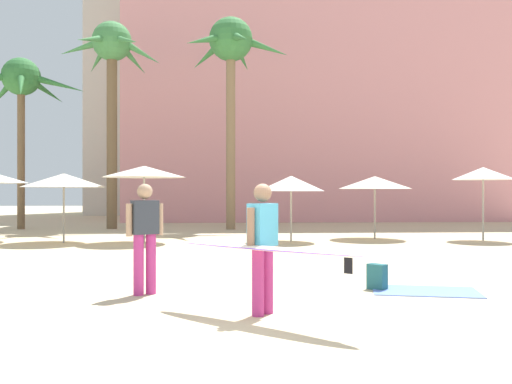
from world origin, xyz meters
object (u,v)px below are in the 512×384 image
Objects in this scene: palm_tree_far_left at (21,87)px; cafe_umbrella_0 at (483,174)px; backpack at (378,277)px; cafe_umbrella_3 at (144,172)px; cafe_umbrella_1 at (291,184)px; palm_tree_left at (112,62)px; cafe_umbrella_4 at (375,183)px; cafe_umbrella_7 at (64,180)px; person_far_right at (263,245)px; person_mid_right at (145,234)px; beach_towel at (425,291)px; palm_tree_center at (231,53)px.

palm_tree_far_left is 19.16m from cafe_umbrella_0.
cafe_umbrella_3 is at bearing 77.58° from backpack.
cafe_umbrella_3 is at bearing -179.28° from cafe_umbrella_1.
cafe_umbrella_4 is at bearing -29.21° from palm_tree_left.
palm_tree_far_left is 13.62m from cafe_umbrella_1.
cafe_umbrella_1 is (7.18, -6.62, -5.51)m from palm_tree_left.
person_far_right is at bearing -61.92° from cafe_umbrella_7.
palm_tree_far_left is 18.20m from person_mid_right.
beach_towel is at bearing -101.01° from cafe_umbrella_4.
palm_tree_center is at bearing -3.64° from palm_tree_far_left.
cafe_umbrella_4 is 10.39m from cafe_umbrella_7.
palm_tree_left is 16.01m from cafe_umbrella_0.
person_far_right is 2.38m from person_mid_right.
cafe_umbrella_7 reaches higher than beach_towel.
person_mid_right is (-6.42, -9.93, -0.99)m from cafe_umbrella_4.
cafe_umbrella_3 is at bearing -172.95° from cafe_umbrella_4.
cafe_umbrella_7 is (-0.14, -6.59, -5.41)m from palm_tree_left.
palm_tree_center is 3.51× the size of cafe_umbrella_7.
cafe_umbrella_0 is at bearing -25.85° from palm_tree_left.
person_mid_right is (-1.47, -15.03, -6.73)m from palm_tree_center.
palm_tree_center is at bearing 101.37° from beach_towel.
cafe_umbrella_7 reaches higher than person_far_right.
palm_tree_left reaches higher than backpack.
person_far_right is (3.12, -10.57, -1.35)m from cafe_umbrella_3.
cafe_umbrella_7 is 12.13m from person_far_right.
palm_tree_left is 19.24m from person_far_right.
beach_towel is 0.68× the size of person_far_right.
cafe_umbrella_0 is 1.41× the size of person_mid_right.
person_mid_right is at bearing -110.57° from cafe_umbrella_1.
palm_tree_left is 5.52× the size of beach_towel.
palm_tree_center reaches higher than cafe_umbrella_0.
backpack is at bearing -113.55° from person_mid_right.
cafe_umbrella_7 reaches higher than cafe_umbrella_4.
person_mid_right is (-3.39, -9.03, -0.94)m from cafe_umbrella_1.
palm_tree_left is 18.61m from backpack.
cafe_umbrella_0 is 13.42m from person_mid_right.
cafe_umbrella_0 reaches higher than cafe_umbrella_7.
beach_towel is (-5.35, -9.02, -2.23)m from cafe_umbrella_0.
palm_tree_far_left is 0.82× the size of palm_tree_left.
palm_tree_far_left is at bearing -179.60° from palm_tree_left.
person_mid_right is at bearing -122.88° from cafe_umbrella_4.
cafe_umbrella_4 is at bearing 4.84° from cafe_umbrella_7.
backpack is at bearing 162.17° from beach_towel.
palm_tree_left reaches higher than cafe_umbrella_7.
palm_tree_far_left is 9.31m from palm_tree_center.
cafe_umbrella_0 is (8.37, -6.00, -5.45)m from palm_tree_center.
palm_tree_far_left is 2.82× the size of cafe_umbrella_3.
palm_tree_left is 4.19× the size of cafe_umbrella_1.
cafe_umbrella_1 reaches higher than person_far_right.
cafe_umbrella_4 is 10.29m from beach_towel.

